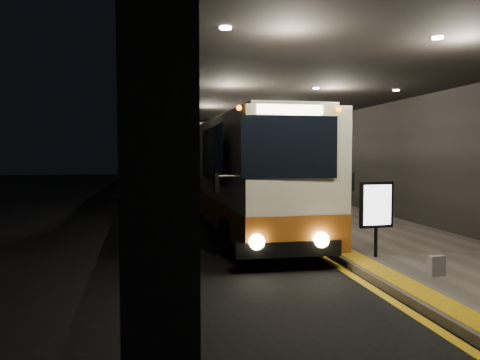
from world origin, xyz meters
TOP-DOWN VIEW (x-y plane):
  - ground at (0.00, 0.00)m, footprint 90.00×90.00m
  - lane_line_white at (-1.80, 5.00)m, footprint 0.12×50.00m
  - kerb_stripe_yellow at (2.35, 5.00)m, footprint 0.18×50.00m
  - sidewalk at (4.75, 5.00)m, footprint 4.50×50.00m
  - tactile_strip at (2.85, 5.00)m, footprint 0.50×50.00m
  - terminal_wall at (7.00, 5.00)m, footprint 0.10×50.00m
  - support_columns at (-1.50, 4.00)m, footprint 0.80×24.80m
  - canopy at (2.50, 5.00)m, footprint 9.00×50.00m
  - coach_main at (1.13, 1.70)m, footprint 2.78×11.30m
  - coach_second at (0.92, 17.67)m, footprint 3.11×12.86m
  - coach_third at (0.83, 29.10)m, footprint 3.34×12.49m
  - passenger_boarding at (2.80, -1.28)m, footprint 0.38×0.57m
  - bag_polka at (3.73, -5.01)m, footprint 0.33×0.17m
  - info_sign at (3.32, -3.28)m, footprint 0.81×0.20m
  - stanchion_post at (2.75, -1.01)m, footprint 0.05×0.05m

SIDE VIEW (x-z plane):
  - ground at x=0.00m, z-range 0.00..0.00m
  - lane_line_white at x=-1.80m, z-range 0.00..0.01m
  - kerb_stripe_yellow at x=2.35m, z-range 0.00..0.01m
  - sidewalk at x=4.75m, z-range 0.00..0.15m
  - tactile_strip at x=2.85m, z-range 0.15..0.16m
  - bag_polka at x=3.73m, z-range 0.15..0.54m
  - stanchion_post at x=2.75m, z-range 0.15..1.33m
  - passenger_boarding at x=2.80m, z-range 0.15..1.70m
  - info_sign at x=3.32m, z-range 0.45..2.16m
  - coach_main at x=1.13m, z-range -0.07..3.43m
  - coach_third at x=0.83m, z-range -0.08..3.80m
  - coach_second at x=0.92m, z-range -0.08..3.94m
  - support_columns at x=-1.50m, z-range 0.00..4.40m
  - terminal_wall at x=7.00m, z-range 0.00..6.00m
  - canopy at x=2.50m, z-range 4.40..4.80m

